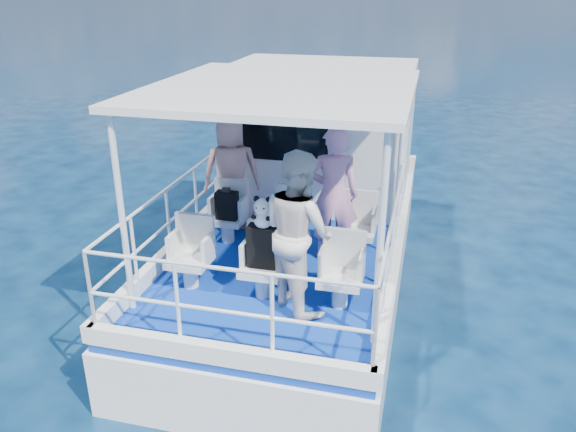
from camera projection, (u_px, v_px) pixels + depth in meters
The scene contains 20 objects.
ground at pixel (287, 311), 7.88m from camera, with size 2000.00×2000.00×0.00m, color #071A34.
hull at pixel (302, 278), 8.77m from camera, with size 3.00×7.00×1.60m, color white.
deck at pixel (303, 228), 8.44m from camera, with size 2.90×6.90×0.10m, color #0A2E94.
cabin at pixel (321, 133), 9.16m from camera, with size 2.85×2.00×2.20m, color white.
canopy at pixel (282, 88), 6.48m from camera, with size 3.00×3.20×0.08m, color white.
canopy_posts at pixel (281, 183), 6.88m from camera, with size 2.77×2.97×2.20m.
railings at pixel (275, 238), 6.82m from camera, with size 2.84×3.59×1.00m, color white, non-canonical shape.
seat_port_fwd at pixel (228, 229), 7.84m from camera, with size 0.48×0.46×0.38m, color silver.
seat_center_fwd at pixel (290, 235), 7.64m from camera, with size 0.48×0.46×0.38m, color silver.
seat_stbd_fwd at pixel (356, 242), 7.43m from camera, with size 0.48×0.46×0.38m, color silver.
seat_port_aft at pixel (190, 272), 6.68m from camera, with size 0.48×0.46×0.38m, color silver.
seat_center_aft at pixel (263, 281), 6.47m from camera, with size 0.48×0.46×0.38m, color silver.
seat_stbd_aft at pixel (340, 291), 6.27m from camera, with size 0.48×0.46×0.38m, color silver.
passenger_port_fwd at pixel (232, 173), 8.06m from camera, with size 0.63×0.45×1.69m, color tan.
passenger_stbd_fwd at pixel (333, 195), 7.09m from camera, with size 0.65×0.42×1.77m, color #CB83A9.
passenger_stbd_aft at pixel (298, 231), 6.02m from camera, with size 0.88×0.68×1.81m, color silver.
backpack_port at pixel (227, 205), 7.61m from camera, with size 0.30×0.17×0.39m, color black.
backpack_center at pixel (263, 246), 6.32m from camera, with size 0.33×0.18×0.49m, color black.
compact_camera at pixel (226, 190), 7.51m from camera, with size 0.11×0.06×0.06m, color black.
panda at pixel (263, 212), 6.13m from camera, with size 0.23×0.20×0.36m, color white, non-canonical shape.
Camera 1 is at (1.67, -6.53, 4.29)m, focal length 35.00 mm.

